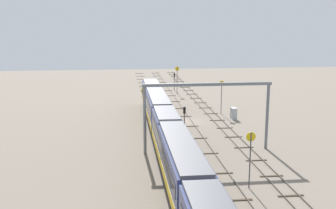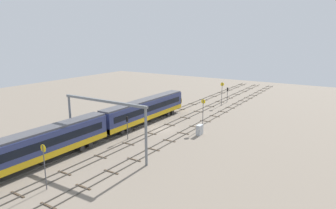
{
  "view_description": "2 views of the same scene",
  "coord_description": "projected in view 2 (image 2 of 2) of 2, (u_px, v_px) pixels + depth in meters",
  "views": [
    {
      "loc": [
        -60.88,
        9.9,
        15.38
      ],
      "look_at": [
        2.94,
        2.69,
        2.18
      ],
      "focal_mm": 43.01,
      "sensor_mm": 36.0,
      "label": 1
    },
    {
      "loc": [
        -45.81,
        -30.48,
        17.24
      ],
      "look_at": [
        7.06,
        2.8,
        3.12
      ],
      "focal_mm": 32.27,
      "sensor_mm": 36.0,
      "label": 2
    }
  ],
  "objects": [
    {
      "name": "signal_light_trackside_departure",
      "position": [
        227.0,
        93.0,
        80.34
      ],
      "size": [
        0.31,
        0.32,
        4.0
      ],
      "color": "#4C4C51",
      "rests_on": "ground"
    },
    {
      "name": "track_with_train",
      "position": [
        140.0,
        125.0,
        59.98
      ],
      "size": [
        128.36,
        2.4,
        0.16
      ],
      "color": "#59544C",
      "rests_on": "ground"
    },
    {
      "name": "ground_plane",
      "position": [
        161.0,
        129.0,
        57.46
      ],
      "size": [
        144.36,
        144.36,
        0.0
      ],
      "primitive_type": "plane",
      "color": "gray"
    },
    {
      "name": "signal_light_trackside_approach",
      "position": [
        127.0,
        124.0,
        51.3
      ],
      "size": [
        0.31,
        0.32,
        4.01
      ],
      "color": "#4C4C51",
      "rests_on": "ground"
    },
    {
      "name": "overhead_gantry",
      "position": [
        104.0,
        115.0,
        43.86
      ],
      "size": [
        0.4,
        15.55,
        8.34
      ],
      "color": "slate",
      "rests_on": "ground"
    },
    {
      "name": "train",
      "position": [
        40.0,
        146.0,
        40.94
      ],
      "size": [
        75.2,
        3.24,
        4.8
      ],
      "color": "navy",
      "rests_on": "ground"
    },
    {
      "name": "speed_sign_far_trackside",
      "position": [
        203.0,
        110.0,
        57.01
      ],
      "size": [
        0.14,
        0.86,
        5.75
      ],
      "color": "#4C4C51",
      "rests_on": "ground"
    },
    {
      "name": "speed_sign_mid_trackside",
      "position": [
        44.0,
        161.0,
        34.06
      ],
      "size": [
        0.14,
        0.9,
        5.47
      ],
      "color": "#4C4C51",
      "rests_on": "ground"
    },
    {
      "name": "track_second_near",
      "position": [
        161.0,
        129.0,
        57.44
      ],
      "size": [
        128.36,
        2.4,
        0.16
      ],
      "color": "#59544C",
      "rests_on": "ground"
    },
    {
      "name": "relay_cabinet",
      "position": [
        200.0,
        130.0,
        53.98
      ],
      "size": [
        1.48,
        0.79,
        1.82
      ],
      "color": "#B2B7BC",
      "rests_on": "ground"
    },
    {
      "name": "speed_sign_near_foreground",
      "position": [
        222.0,
        91.0,
        76.67
      ],
      "size": [
        0.14,
        0.93,
        5.89
      ],
      "color": "#4C4C51",
      "rests_on": "ground"
    },
    {
      "name": "track_near_foreground",
      "position": [
        183.0,
        133.0,
        54.91
      ],
      "size": [
        128.36,
        2.4,
        0.16
      ],
      "color": "#59544C",
      "rests_on": "ground"
    }
  ]
}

